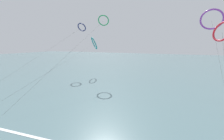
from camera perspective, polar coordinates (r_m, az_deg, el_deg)
name	(u,v)px	position (r m, az deg, el deg)	size (l,w,h in m)	color
sea_water	(161,63)	(110.31, 18.11, 2.54)	(400.00, 200.00, 0.08)	slate
kite_crimson	(222,32)	(33.10, 36.29, 11.67)	(5.69, 8.43, 17.15)	red
kite_teal	(94,43)	(65.14, -6.79, 10.03)	(5.43, 46.26, 16.08)	teal
kite_emerald	(103,21)	(57.05, -3.30, 18.22)	(4.47, 39.73, 23.39)	#199351
kite_violet	(212,19)	(45.76, 33.59, 15.67)	(6.66, 7.53, 21.54)	purple
kite_navy	(82,27)	(67.43, -11.44, 15.60)	(3.98, 46.70, 21.96)	navy
wave_crest_far	(41,139)	(25.17, -25.17, -22.67)	(19.79, 0.50, 0.12)	white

